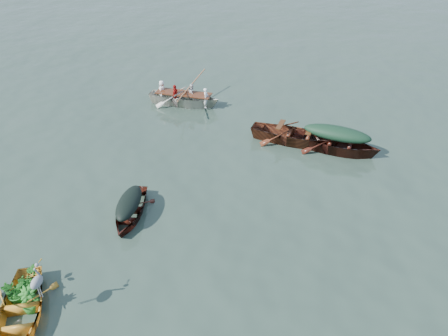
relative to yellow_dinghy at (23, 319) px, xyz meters
The scene contains 13 objects.
ground 5.66m from the yellow_dinghy, 47.88° to the left, with size 140.00×140.00×0.00m, color #314539.
yellow_dinghy is the anchor object (origin of this frame).
dark_covered_boat 4.20m from the yellow_dinghy, 75.52° to the left, with size 1.16×3.12×0.74m, color #42190F.
green_tarp_boat 11.71m from the yellow_dinghy, 52.27° to the left, with size 1.41×4.53×1.07m, color #441A0F.
open_wooden_boat 11.09m from the yellow_dinghy, 59.67° to the left, with size 1.48×4.75×1.13m, color brown.
rowed_boat 12.01m from the yellow_dinghy, 87.90° to the left, with size 1.37×4.57×1.10m, color silver.
dark_tarp_cover 4.24m from the yellow_dinghy, 75.52° to the left, with size 0.64×1.72×0.40m, color black.
green_tarp_cover 11.73m from the yellow_dinghy, 52.27° to the left, with size 0.77×2.49×0.52m, color #132F1F.
thwart_benches 11.11m from the yellow_dinghy, 59.67° to the left, with size 0.89×2.38×0.04m, color #452410, non-canonical shape.
heron 1.07m from the yellow_dinghy, 28.26° to the left, with size 0.28×0.40×0.92m, color #919498, non-canonical shape.
dinghy_weeds 0.94m from the yellow_dinghy, 110.29° to the left, with size 0.70×0.90×0.60m, color #19611A.
rowers 12.05m from the yellow_dinghy, 87.90° to the left, with size 1.23×3.20×0.76m, color white.
oars 12.03m from the yellow_dinghy, 87.90° to the left, with size 2.60×0.60×0.06m, color #AA6B40, non-canonical shape.
Camera 1 is at (2.19, -9.66, 8.60)m, focal length 35.00 mm.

